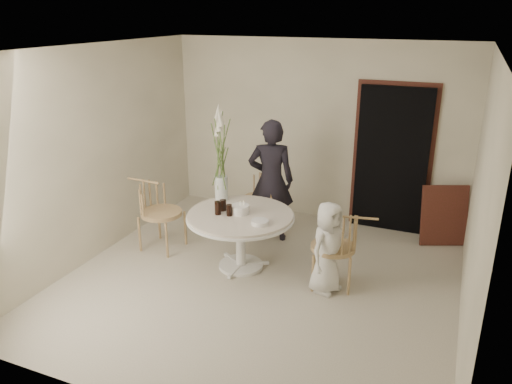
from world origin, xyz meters
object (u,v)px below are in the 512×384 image
at_px(girl, 271,181).
at_px(boy, 328,248).
at_px(chair_far, 265,191).
at_px(chair_right, 344,241).
at_px(table, 240,222).
at_px(flower_vase, 220,156).
at_px(birthday_cake, 240,209).
at_px(chair_left, 153,204).

height_order(girl, boy, girl).
bearing_deg(chair_far, chair_right, -18.93).
bearing_deg(boy, girl, 66.54).
height_order(chair_far, girl, girl).
distance_m(table, flower_vase, 0.90).
relative_size(girl, flower_vase, 1.37).
xyz_separation_m(boy, flower_vase, (-1.57, 0.47, 0.78)).
relative_size(chair_far, boy, 0.79).
relative_size(chair_far, girl, 0.50).
distance_m(boy, birthday_cake, 1.18).
bearing_deg(boy, chair_right, -19.07).
height_order(girl, birthday_cake, girl).
distance_m(chair_far, birthday_cake, 1.33).
bearing_deg(table, chair_far, 98.22).
bearing_deg(girl, table, 69.58).
xyz_separation_m(chair_far, birthday_cake, (0.18, -1.30, 0.22)).
relative_size(chair_far, flower_vase, 0.69).
height_order(table, chair_right, chair_right).
xyz_separation_m(chair_far, chair_left, (-1.15, -1.22, 0.06)).
xyz_separation_m(chair_far, chair_right, (1.48, -1.25, 0.02)).
relative_size(chair_right, girl, 0.52).
xyz_separation_m(chair_right, flower_vase, (-1.72, 0.29, 0.74)).
xyz_separation_m(chair_right, chair_left, (-2.62, 0.04, 0.04)).
xyz_separation_m(table, chair_left, (-1.33, 0.09, 0.00)).
bearing_deg(chair_left, birthday_cake, -90.50).
bearing_deg(girl, boy, 117.56).
relative_size(table, chair_far, 1.54).
xyz_separation_m(girl, birthday_cake, (-0.04, -0.94, -0.08)).
xyz_separation_m(table, girl, (0.03, 0.95, 0.24)).
distance_m(chair_right, girl, 1.56).
bearing_deg(chair_far, table, -60.41).
bearing_deg(chair_left, chair_right, -87.82).
bearing_deg(chair_far, girl, -36.78).
bearing_deg(flower_vase, table, -38.97).
relative_size(table, flower_vase, 1.06).
relative_size(chair_far, chair_right, 0.96).
height_order(chair_far, boy, boy).
relative_size(chair_right, chair_left, 0.94).
height_order(boy, birthday_cake, boy).
relative_size(chair_left, boy, 0.88).
bearing_deg(chair_far, flower_vase, -82.62).
relative_size(table, boy, 1.22).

